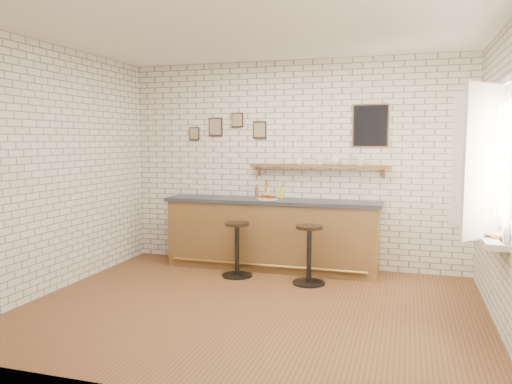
{
  "coord_description": "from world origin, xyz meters",
  "views": [
    {
      "loc": [
        1.61,
        -5.13,
        1.86
      ],
      "look_at": [
        -0.23,
        0.9,
        1.19
      ],
      "focal_mm": 35.0,
      "sensor_mm": 36.0,
      "label": 1
    }
  ],
  "objects_px": {
    "bitters_bottle_amber": "(267,191)",
    "bar_stool_left": "(237,247)",
    "bitters_bottle_brown": "(257,192)",
    "shelf_cup_a": "(299,162)",
    "shelf_cup_d": "(361,162)",
    "shelf_cup_c": "(335,162)",
    "shelf_cup_b": "(320,162)",
    "bar_counter": "(271,234)",
    "bar_stool_right": "(309,253)",
    "book_lower": "(489,236)",
    "sandwich_plate": "(268,199)",
    "ciabatta_sandwich": "(269,196)",
    "bitters_bottle_white": "(267,192)",
    "book_upper": "(489,233)",
    "condiment_bottle_yellow": "(282,193)"
  },
  "relations": [
    {
      "from": "condiment_bottle_yellow",
      "to": "shelf_cup_b",
      "type": "xyz_separation_m",
      "value": [
        0.54,
        0.04,
        0.46
      ]
    },
    {
      "from": "sandwich_plate",
      "to": "book_lower",
      "type": "xyz_separation_m",
      "value": [
        2.65,
        -1.63,
        -0.07
      ]
    },
    {
      "from": "sandwich_plate",
      "to": "shelf_cup_b",
      "type": "distance_m",
      "value": 0.9
    },
    {
      "from": "shelf_cup_c",
      "to": "book_upper",
      "type": "height_order",
      "value": "shelf_cup_c"
    },
    {
      "from": "bitters_bottle_amber",
      "to": "shelf_cup_d",
      "type": "bearing_deg",
      "value": 1.62
    },
    {
      "from": "bitters_bottle_white",
      "to": "shelf_cup_a",
      "type": "distance_m",
      "value": 0.65
    },
    {
      "from": "ciabatta_sandwich",
      "to": "shelf_cup_d",
      "type": "xyz_separation_m",
      "value": [
        1.25,
        0.25,
        0.49
      ]
    },
    {
      "from": "shelf_cup_b",
      "to": "bitters_bottle_white",
      "type": "bearing_deg",
      "value": 126.77
    },
    {
      "from": "sandwich_plate",
      "to": "ciabatta_sandwich",
      "type": "bearing_deg",
      "value": 0.0
    },
    {
      "from": "bitters_bottle_brown",
      "to": "ciabatta_sandwich",
      "type": "bearing_deg",
      "value": -40.27
    },
    {
      "from": "shelf_cup_a",
      "to": "book_lower",
      "type": "distance_m",
      "value": 3.0
    },
    {
      "from": "bar_counter",
      "to": "condiment_bottle_yellow",
      "type": "bearing_deg",
      "value": 56.49
    },
    {
      "from": "bar_counter",
      "to": "bitters_bottle_white",
      "type": "relative_size",
      "value": 14.83
    },
    {
      "from": "sandwich_plate",
      "to": "shelf_cup_c",
      "type": "distance_m",
      "value": 1.08
    },
    {
      "from": "bar_counter",
      "to": "book_upper",
      "type": "bearing_deg",
      "value": -32.13
    },
    {
      "from": "condiment_bottle_yellow",
      "to": "shelf_cup_d",
      "type": "distance_m",
      "value": 1.21
    },
    {
      "from": "bar_stool_right",
      "to": "book_lower",
      "type": "distance_m",
      "value": 2.28
    },
    {
      "from": "bitters_bottle_white",
      "to": "shelf_cup_c",
      "type": "relative_size",
      "value": 1.61
    },
    {
      "from": "shelf_cup_c",
      "to": "shelf_cup_d",
      "type": "distance_m",
      "value": 0.36
    },
    {
      "from": "bar_counter",
      "to": "bitters_bottle_amber",
      "type": "xyz_separation_m",
      "value": [
        -0.12,
        0.16,
        0.61
      ]
    },
    {
      "from": "bitters_bottle_white",
      "to": "book_lower",
      "type": "height_order",
      "value": "bitters_bottle_white"
    },
    {
      "from": "shelf_cup_b",
      "to": "bar_counter",
      "type": "bearing_deg",
      "value": 141.11
    },
    {
      "from": "sandwich_plate",
      "to": "shelf_cup_b",
      "type": "xyz_separation_m",
      "value": [
        0.68,
        0.25,
        0.53
      ]
    },
    {
      "from": "bitters_bottle_amber",
      "to": "shelf_cup_a",
      "type": "bearing_deg",
      "value": 4.64
    },
    {
      "from": "shelf_cup_d",
      "to": "ciabatta_sandwich",
      "type": "bearing_deg",
      "value": -155.93
    },
    {
      "from": "sandwich_plate",
      "to": "shelf_cup_a",
      "type": "distance_m",
      "value": 0.7
    },
    {
      "from": "bitters_bottle_amber",
      "to": "shelf_cup_d",
      "type": "relative_size",
      "value": 2.27
    },
    {
      "from": "condiment_bottle_yellow",
      "to": "book_lower",
      "type": "height_order",
      "value": "condiment_bottle_yellow"
    },
    {
      "from": "bar_counter",
      "to": "ciabatta_sandwich",
      "type": "height_order",
      "value": "ciabatta_sandwich"
    },
    {
      "from": "ciabatta_sandwich",
      "to": "book_lower",
      "type": "bearing_deg",
      "value": -31.58
    },
    {
      "from": "condiment_bottle_yellow",
      "to": "book_upper",
      "type": "distance_m",
      "value": 3.1
    },
    {
      "from": "bar_counter",
      "to": "bitters_bottle_amber",
      "type": "distance_m",
      "value": 0.64
    },
    {
      "from": "shelf_cup_a",
      "to": "book_upper",
      "type": "distance_m",
      "value": 2.98
    },
    {
      "from": "condiment_bottle_yellow",
      "to": "shelf_cup_d",
      "type": "relative_size",
      "value": 1.55
    },
    {
      "from": "bar_stool_left",
      "to": "book_upper",
      "type": "xyz_separation_m",
      "value": [
        2.96,
        -1.1,
        0.56
      ]
    },
    {
      "from": "ciabatta_sandwich",
      "to": "bar_stool_right",
      "type": "relative_size",
      "value": 0.33
    },
    {
      "from": "bar_counter",
      "to": "bar_stool_right",
      "type": "bearing_deg",
      "value": -42.47
    },
    {
      "from": "ciabatta_sandwich",
      "to": "shelf_cup_a",
      "type": "bearing_deg",
      "value": 33.57
    },
    {
      "from": "sandwich_plate",
      "to": "bitters_bottle_amber",
      "type": "xyz_separation_m",
      "value": [
        -0.08,
        0.21,
        0.1
      ]
    },
    {
      "from": "bar_stool_right",
      "to": "shelf_cup_d",
      "type": "distance_m",
      "value": 1.51
    },
    {
      "from": "bar_counter",
      "to": "shelf_cup_c",
      "type": "relative_size",
      "value": 23.94
    },
    {
      "from": "bitters_bottle_brown",
      "to": "shelf_cup_a",
      "type": "distance_m",
      "value": 0.77
    },
    {
      "from": "ciabatta_sandwich",
      "to": "book_lower",
      "type": "distance_m",
      "value": 3.11
    },
    {
      "from": "bar_counter",
      "to": "shelf_cup_a",
      "type": "height_order",
      "value": "shelf_cup_a"
    },
    {
      "from": "ciabatta_sandwich",
      "to": "book_lower",
      "type": "height_order",
      "value": "ciabatta_sandwich"
    },
    {
      "from": "shelf_cup_b",
      "to": "book_lower",
      "type": "xyz_separation_m",
      "value": [
        1.97,
        -1.87,
        -0.61
      ]
    },
    {
      "from": "shelf_cup_c",
      "to": "shelf_cup_b",
      "type": "bearing_deg",
      "value": 96.46
    },
    {
      "from": "condiment_bottle_yellow",
      "to": "shelf_cup_b",
      "type": "relative_size",
      "value": 1.71
    },
    {
      "from": "bar_stool_right",
      "to": "shelf_cup_b",
      "type": "bearing_deg",
      "value": 91.34
    },
    {
      "from": "bitters_bottle_amber",
      "to": "bar_stool_left",
      "type": "relative_size",
      "value": 0.34
    }
  ]
}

